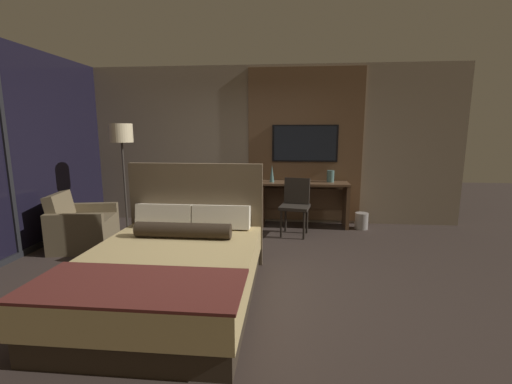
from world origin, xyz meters
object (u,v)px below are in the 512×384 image
bed (172,269)px  vase_tall (272,173)px  book (298,182)px  tv (305,143)px  vase_short (330,176)px  waste_bin (361,221)px  desk_chair (296,201)px  desk (304,197)px  armchair_by_window (82,229)px  floor_lamp (122,143)px

bed → vase_tall: size_ratio=7.19×
book → tv: bearing=66.6°
vase_short → waste_bin: vase_short is taller
bed → waste_bin: bearing=48.3°
bed → book: (1.32, 2.77, 0.49)m
desk_chair → vase_tall: size_ratio=3.03×
tv → desk_chair: bearing=-102.6°
desk → vase_tall: vase_tall is taller
armchair_by_window → vase_short: 4.02m
desk → waste_bin: size_ratio=5.41×
armchair_by_window → waste_bin: bearing=-84.4°
tv → book: bearing=-113.4°
tv → vase_short: size_ratio=5.67×
armchair_by_window → vase_tall: 3.08m
waste_bin → vase_tall: bearing=177.6°
floor_lamp → tv: bearing=22.0°
vase_short → waste_bin: (0.53, -0.16, -0.75)m
armchair_by_window → vase_tall: size_ratio=3.10×
tv → desk_chair: 1.15m
desk_chair → floor_lamp: (-2.65, -0.43, 0.94)m
vase_short → desk_chair: bearing=-137.6°
armchair_by_window → bed: bearing=-139.2°
desk → book: book is taller
desk → floor_lamp: bearing=-161.4°
bed → armchair_by_window: (-1.80, 1.38, -0.03)m
book → bed: bearing=-115.6°
desk → armchair_by_window: size_ratio=1.62×
desk_chair → book: desk_chair is taller
desk → desk_chair: desk_chair is taller
armchair_by_window → floor_lamp: 1.39m
tv → vase_short: bearing=-18.4°
tv → vase_tall: 0.80m
desk → desk_chair: bearing=-106.9°
floor_lamp → book: (2.70, 0.88, -0.69)m
tv → floor_lamp: floor_lamp is taller
desk_chair → waste_bin: (1.14, 0.40, -0.41)m
tv → floor_lamp: size_ratio=0.65×
tv → desk_chair: tv is taller
bed → desk_chair: size_ratio=2.38×
tv → book: tv is taller
desk_chair → armchair_by_window: bearing=-152.1°
floor_lamp → waste_bin: bearing=12.3°
vase_tall → vase_short: size_ratio=1.49×
desk → vase_tall: bearing=-174.1°
armchair_by_window → book: bearing=-77.9°
tv → armchair_by_window: bearing=-153.1°
bed → vase_tall: bearing=72.7°
vase_short → waste_bin: 0.93m
desk_chair → desk: bearing=84.1°
vase_short → bed: bearing=-123.3°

